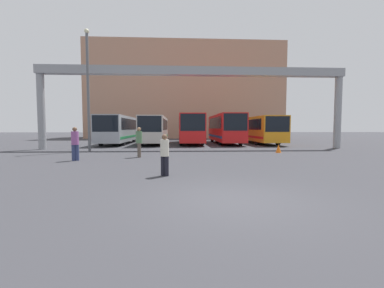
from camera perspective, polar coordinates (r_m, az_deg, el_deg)
ground_plane at (r=6.68m, az=9.09°, el=-12.23°), size 200.00×200.00×0.00m
building_backdrop at (r=49.70m, az=-1.49°, el=11.10°), size 34.22×12.00×16.59m
overhead_gantry at (r=22.55m, az=0.47°, el=13.82°), size 26.18×0.80×6.99m
bus_slot_0 at (r=30.24m, az=-15.93°, el=3.40°), size 2.61×11.00×3.08m
bus_slot_1 at (r=29.66m, az=-8.26°, el=3.45°), size 2.47×11.10×3.03m
bus_slot_2 at (r=29.42m, az=-0.40°, el=3.71°), size 2.58×10.81×3.24m
bus_slot_3 at (r=29.97m, az=7.35°, el=3.72°), size 2.51×10.98×3.28m
bus_slot_4 at (r=31.49m, az=14.43°, el=3.38°), size 2.60×12.10×3.03m
pedestrian_mid_right at (r=9.73m, az=-6.09°, el=-2.19°), size 0.33×0.33×1.58m
pedestrian_far_center at (r=16.13m, az=-11.68°, el=0.57°), size 0.39×0.39×1.85m
pedestrian_near_right at (r=15.56m, az=-24.55°, el=0.23°), size 0.39×0.39×1.86m
traffic_cone at (r=19.78m, az=18.65°, el=-0.96°), size 0.40×0.40×0.61m
lamp_post at (r=21.53m, az=-22.11°, el=11.85°), size 0.36×0.36×9.26m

